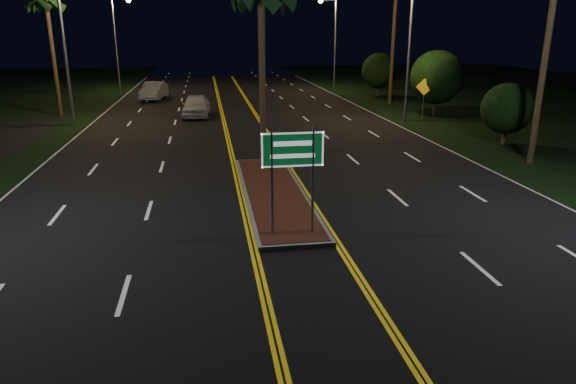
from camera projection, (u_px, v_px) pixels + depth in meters
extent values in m
plane|color=black|center=(311.00, 280.00, 12.74)|extent=(120.00, 120.00, 0.00)
cube|color=gray|center=(274.00, 193.00, 19.31)|extent=(2.25, 10.25, 0.15)
cube|color=#592819|center=(274.00, 191.00, 19.28)|extent=(2.00, 10.00, 0.02)
cylinder|color=gray|center=(272.00, 183.00, 14.76)|extent=(0.08, 0.08, 3.20)
cylinder|color=gray|center=(313.00, 181.00, 14.94)|extent=(0.08, 0.08, 3.20)
cube|color=#07471E|center=(293.00, 150.00, 14.56)|extent=(1.80, 0.04, 1.00)
cube|color=white|center=(293.00, 150.00, 14.54)|extent=(1.80, 0.01, 1.00)
cylinder|color=gray|center=(65.00, 54.00, 32.34)|extent=(0.18, 0.18, 9.00)
cylinder|color=gray|center=(116.00, 45.00, 51.18)|extent=(0.18, 0.18, 9.00)
sphere|color=#EBBC6A|center=(128.00, 0.00, 50.14)|extent=(0.44, 0.44, 0.44)
cylinder|color=gray|center=(409.00, 53.00, 33.75)|extent=(0.18, 0.18, 9.00)
cylinder|color=gray|center=(335.00, 45.00, 52.59)|extent=(0.18, 0.18, 9.00)
cube|color=gray|center=(329.00, 0.00, 51.16)|extent=(1.60, 0.12, 0.12)
sphere|color=#EBBC6A|center=(321.00, 1.00, 51.07)|extent=(0.44, 0.44, 0.44)
cylinder|color=#382819|center=(262.00, 85.00, 21.50)|extent=(0.28, 0.28, 7.50)
cylinder|color=#382819|center=(54.00, 59.00, 35.99)|extent=(0.28, 0.28, 8.00)
cylinder|color=#382819|center=(543.00, 70.00, 22.75)|extent=(0.28, 0.28, 8.50)
cylinder|color=#382819|center=(393.00, 46.00, 41.48)|extent=(0.28, 0.28, 9.50)
cylinder|color=#382819|center=(503.00, 136.00, 27.81)|extent=(0.24, 0.24, 0.90)
sphere|color=black|center=(507.00, 109.00, 27.36)|extent=(2.70, 2.70, 2.70)
cylinder|color=#382819|center=(434.00, 107.00, 37.25)|extent=(0.24, 0.24, 1.26)
sphere|color=black|center=(437.00, 77.00, 36.62)|extent=(3.78, 3.78, 3.78)
cylinder|color=#382819|center=(378.00, 90.00, 48.55)|extent=(0.24, 0.24, 1.08)
sphere|color=black|center=(379.00, 71.00, 48.01)|extent=(3.24, 3.24, 3.24)
imported|color=silver|center=(196.00, 104.00, 36.77)|extent=(2.66, 5.60, 1.82)
imported|color=#B7B9C1|center=(154.00, 89.00, 45.84)|extent=(3.07, 5.68, 1.80)
cylinder|color=gray|center=(423.00, 101.00, 35.67)|extent=(0.07, 0.07, 2.44)
cube|color=orange|center=(424.00, 87.00, 35.35)|extent=(1.16, 0.28, 1.18)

